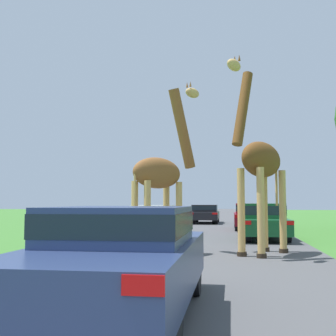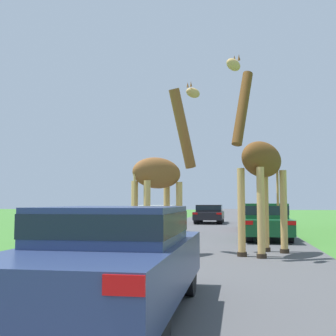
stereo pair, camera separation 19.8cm
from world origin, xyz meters
name	(u,v)px [view 2 (the right image)]	position (x,y,z in m)	size (l,w,h in m)	color
road	(223,222)	(0.00, 30.00, 0.00)	(6.99, 120.00, 0.00)	#4C4C4F
giraffe_near_road	(163,172)	(-0.96, 11.39, 2.27)	(1.86, 2.38, 5.05)	tan
giraffe_companion	(261,165)	(1.71, 11.79, 2.45)	(1.79, 2.65, 5.25)	tan
car_lead_maroon	(114,256)	(-0.50, 5.23, 0.74)	(1.81, 4.43, 1.38)	navy
car_queue_right	(266,220)	(2.12, 16.74, 0.73)	(1.73, 4.30, 1.38)	#144C28
car_queue_left	(209,213)	(-0.87, 29.01, 0.68)	(1.87, 4.48, 1.25)	black
car_far_ahead	(156,219)	(-2.58, 18.69, 0.69)	(1.91, 4.29, 1.29)	silver
car_verge_right	(255,215)	(1.96, 22.62, 0.74)	(1.77, 4.67, 1.37)	maroon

